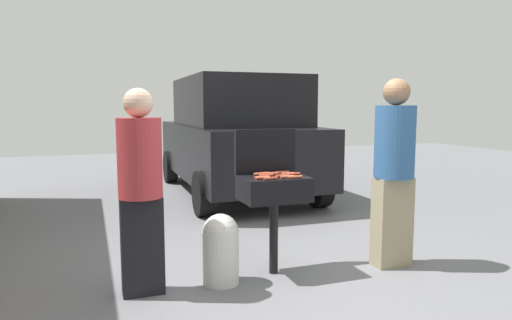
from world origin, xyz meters
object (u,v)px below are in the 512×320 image
object	(u,v)px
hot_dog_13	(273,173)
hot_dog_6	(287,177)
person_left	(140,184)
hot_dog_10	(283,172)
hot_dog_11	(263,173)
hot_dog_9	(262,177)
hot_dog_0	(266,175)
hot_dog_3	(272,174)
hot_dog_4	(263,178)
hot_dog_8	(288,174)
bbq_grill	(274,192)
hot_dog_2	(261,174)
person_right	(394,166)
hot_dog_7	(293,174)
hot_dog_12	(295,177)
propane_tank	(221,247)
hot_dog_5	(282,176)
hot_dog_1	(271,178)
parked_minivan	(235,136)

from	to	relation	value
hot_dog_13	hot_dog_6	bearing A→B (deg)	-81.37
hot_dog_6	person_left	size ratio (longest dim) A/B	0.08
hot_dog_10	hot_dog_11	world-z (taller)	same
hot_dog_9	hot_dog_10	size ratio (longest dim) A/B	1.00
hot_dog_0	hot_dog_3	world-z (taller)	same
hot_dog_4	hot_dog_8	bearing A→B (deg)	26.28
bbq_grill	hot_dog_9	distance (m)	0.22
hot_dog_2	hot_dog_10	bearing A→B (deg)	6.68
person_right	hot_dog_6	bearing A→B (deg)	9.51
hot_dog_6	hot_dog_13	world-z (taller)	same
hot_dog_9	hot_dog_10	distance (m)	0.36
hot_dog_8	hot_dog_13	size ratio (longest dim) A/B	1.00
hot_dog_7	hot_dog_10	world-z (taller)	same
hot_dog_4	hot_dog_12	xyz separation A→B (m)	(0.28, -0.05, 0.00)
hot_dog_9	person_right	distance (m)	1.30
hot_dog_6	hot_dog_2	bearing A→B (deg)	123.59
propane_tank	person_left	bearing A→B (deg)	179.04
hot_dog_4	hot_dog_5	world-z (taller)	same
hot_dog_0	hot_dog_1	size ratio (longest dim) A/B	1.00
hot_dog_0	hot_dog_6	size ratio (longest dim) A/B	1.00
hot_dog_7	hot_dog_0	bearing A→B (deg)	176.58
hot_dog_6	hot_dog_9	size ratio (longest dim) A/B	1.00
hot_dog_0	hot_dog_5	size ratio (longest dim) A/B	1.00
hot_dog_6	parked_minivan	bearing A→B (deg)	79.09
hot_dog_13	hot_dog_3	bearing A→B (deg)	-129.08
hot_dog_0	hot_dog_4	distance (m)	0.15
parked_minivan	hot_dog_6	bearing A→B (deg)	80.01
hot_dog_5	person_left	xyz separation A→B (m)	(-1.24, 0.00, -0.01)
hot_dog_9	hot_dog_5	bearing A→B (deg)	1.22
hot_dog_3	hot_dog_5	xyz separation A→B (m)	(0.04, -0.14, 0.00)
hot_dog_12	hot_dog_13	world-z (taller)	same
bbq_grill	hot_dog_5	xyz separation A→B (m)	(0.05, -0.07, 0.15)
bbq_grill	hot_dog_13	distance (m)	0.19
hot_dog_11	hot_dog_2	bearing A→B (deg)	-138.31
hot_dog_7	hot_dog_2	bearing A→B (deg)	158.15
hot_dog_9	hot_dog_2	bearing A→B (deg)	72.61
hot_dog_8	hot_dog_7	bearing A→B (deg)	-44.83
hot_dog_8	person_right	distance (m)	1.03
hot_dog_10	person_right	distance (m)	1.06
hot_dog_2	propane_tank	distance (m)	0.76
hot_dog_0	hot_dog_4	bearing A→B (deg)	-122.06
bbq_grill	hot_dog_4	distance (m)	0.24
hot_dog_10	hot_dog_5	bearing A→B (deg)	-114.10
hot_dog_12	person_right	world-z (taller)	person_right
hot_dog_9	hot_dog_12	distance (m)	0.29
hot_dog_5	hot_dog_0	bearing A→B (deg)	146.64
hot_dog_2	hot_dog_7	bearing A→B (deg)	-21.85
hot_dog_0	hot_dog_2	distance (m)	0.10
hot_dog_9	person_left	size ratio (longest dim) A/B	0.08
hot_dog_6	hot_dog_4	bearing A→B (deg)	174.87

